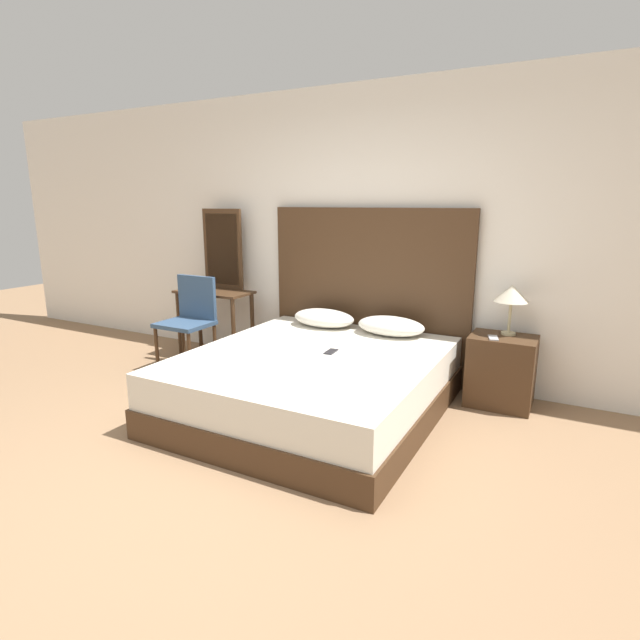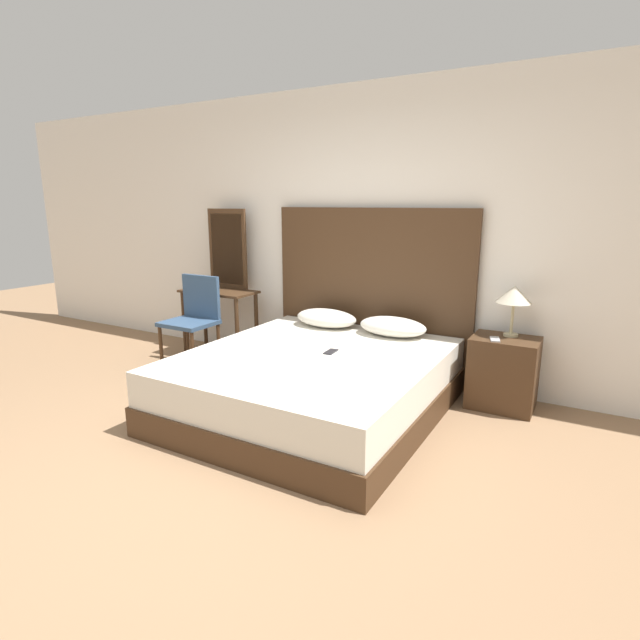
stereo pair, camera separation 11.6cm
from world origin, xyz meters
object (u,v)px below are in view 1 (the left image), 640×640
at_px(phone_on_bed, 331,352).
at_px(nightstand, 501,371).
at_px(table_lamp, 512,294).
at_px(phone_on_nightstand, 493,338).
at_px(bed, 314,383).
at_px(vanity_desk, 215,305).
at_px(chair, 190,315).

height_order(phone_on_bed, nightstand, nightstand).
relative_size(phone_on_bed, table_lamp, 0.37).
relative_size(nightstand, phone_on_nightstand, 3.61).
bearing_deg(bed, vanity_desk, 154.37).
distance_m(nightstand, vanity_desk, 2.94).
height_order(phone_on_bed, chair, chair).
bearing_deg(nightstand, phone_on_bed, -147.70).
bearing_deg(vanity_desk, phone_on_nightstand, -0.70).
height_order(nightstand, chair, chair).
distance_m(vanity_desk, chair, 0.39).
height_order(table_lamp, phone_on_nightstand, table_lamp).
bearing_deg(table_lamp, chair, -169.70).
distance_m(phone_on_bed, chair, 1.76).
relative_size(bed, chair, 2.26).
xyz_separation_m(phone_on_nightstand, chair, (-2.85, -0.35, -0.05)).
xyz_separation_m(nightstand, phone_on_nightstand, (-0.07, -0.10, 0.30)).
distance_m(phone_on_nightstand, chair, 2.87).
xyz_separation_m(bed, phone_on_nightstand, (1.23, 0.75, 0.35)).
bearing_deg(bed, chair, 166.34).
bearing_deg(nightstand, table_lamp, 75.18).
relative_size(nightstand, table_lamp, 1.42).
bearing_deg(phone_on_bed, vanity_desk, 158.43).
bearing_deg(phone_on_bed, bed, -136.61).
relative_size(nightstand, chair, 0.63).
bearing_deg(nightstand, phone_on_nightstand, -123.84).
bearing_deg(phone_on_bed, chair, 170.23).
distance_m(nightstand, phone_on_nightstand, 0.32).
bearing_deg(phone_on_nightstand, chair, -172.92).
distance_m(bed, phone_on_nightstand, 1.48).
distance_m(phone_on_bed, nightstand, 1.42).
xyz_separation_m(phone_on_bed, vanity_desk, (-1.74, 0.69, 0.08)).
relative_size(phone_on_nightstand, chair, 0.18).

